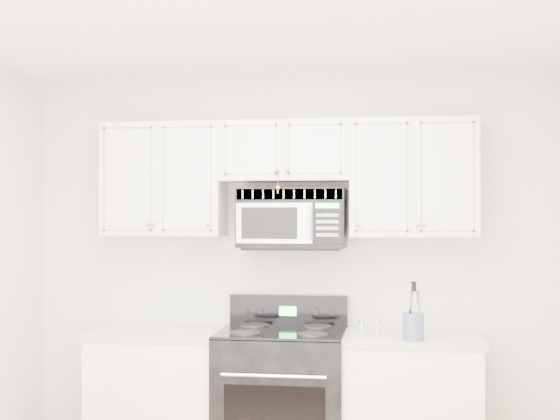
# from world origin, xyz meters

# --- Properties ---
(room) EXTENTS (3.51, 3.51, 2.61)m
(room) POSITION_xyz_m (0.00, 0.00, 1.30)
(room) COLOR #9A6A4C
(room) RESTS_ON ground
(base_cabinet_left) EXTENTS (0.86, 0.65, 0.92)m
(base_cabinet_left) POSITION_xyz_m (-0.80, 1.44, 0.43)
(base_cabinet_left) COLOR silver
(base_cabinet_left) RESTS_ON ground
(base_cabinet_right) EXTENTS (0.86, 0.65, 0.92)m
(base_cabinet_right) POSITION_xyz_m (0.80, 1.44, 0.43)
(base_cabinet_right) COLOR silver
(base_cabinet_right) RESTS_ON ground
(range) EXTENTS (0.79, 0.72, 1.13)m
(range) POSITION_xyz_m (-0.00, 1.42, 0.48)
(range) COLOR black
(range) RESTS_ON ground
(upper_cabinets) EXTENTS (2.44, 0.37, 0.75)m
(upper_cabinets) POSITION_xyz_m (-0.00, 1.58, 1.93)
(upper_cabinets) COLOR silver
(upper_cabinets) RESTS_ON ground
(microwave) EXTENTS (0.69, 0.40, 0.38)m
(microwave) POSITION_xyz_m (0.04, 1.57, 1.64)
(microwave) COLOR black
(microwave) RESTS_ON ground
(utensil_crock) EXTENTS (0.13, 0.13, 0.34)m
(utensil_crock) POSITION_xyz_m (0.81, 1.24, 1.01)
(utensil_crock) COLOR slate
(utensil_crock) RESTS_ON base_cabinet_right
(shaker_salt) EXTENTS (0.04, 0.04, 0.10)m
(shaker_salt) POSITION_xyz_m (0.60, 1.39, 0.97)
(shaker_salt) COLOR #B6B7CC
(shaker_salt) RESTS_ON base_cabinet_right
(shaker_pepper) EXTENTS (0.04, 0.04, 0.09)m
(shaker_pepper) POSITION_xyz_m (0.50, 1.37, 0.97)
(shaker_pepper) COLOR #B6B7CC
(shaker_pepper) RESTS_ON base_cabinet_right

